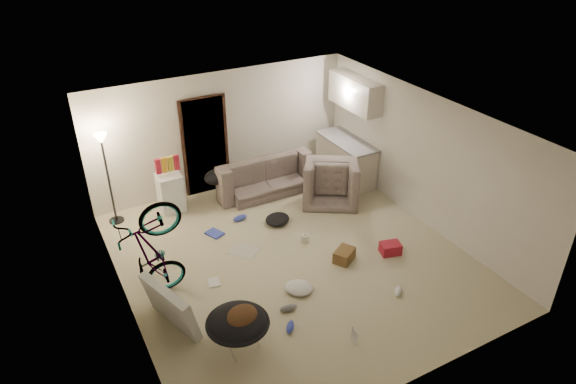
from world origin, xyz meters
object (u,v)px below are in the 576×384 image
bicycle (156,273)px  mini_fridge (171,193)px  armchair (331,181)px  drink_case_b (390,248)px  floor_lamp (105,160)px  drink_case_a (344,255)px  kitchen_counter (346,161)px  tv_box (170,306)px  juicer (305,238)px  sofa (261,177)px  saucer_chair (238,327)px

bicycle → mini_fridge: bearing=-18.1°
armchair → drink_case_b: (-0.15, -2.18, -0.25)m
armchair → mini_fridge: (-3.04, 1.05, 0.04)m
floor_lamp → drink_case_a: floor_lamp is taller
kitchen_counter → drink_case_a: 3.01m
tv_box → floor_lamp: bearing=73.9°
juicer → kitchen_counter: bearing=40.0°
juicer → drink_case_a: bearing=-68.7°
juicer → sofa: bearing=85.9°
mini_fridge → drink_case_b: 4.35m
floor_lamp → bicycle: size_ratio=1.01×
armchair → tv_box: bearing=59.4°
drink_case_b → juicer: (-1.14, 1.01, -0.02)m
floor_lamp → juicer: floor_lamp is taller
sofa → mini_fridge: bearing=-3.2°
armchair → bicycle: bearing=51.2°
armchair → drink_case_a: (-0.97, -1.97, -0.24)m
floor_lamp → bicycle: floor_lamp is taller
armchair → bicycle: size_ratio=0.60×
tv_box → kitchen_counter: bearing=10.5°
juicer → drink_case_b: bearing=-41.5°
armchair → drink_case_b: size_ratio=3.15×
floor_lamp → mini_fridge: floor_lamp is taller
saucer_chair → drink_case_a: size_ratio=2.33×
kitchen_counter → sofa: kitchen_counter is taller
drink_case_a → juicer: size_ratio=1.82×
tv_box → juicer: (2.74, 0.88, -0.27)m
tv_box → mini_fridge: bearing=54.7°
drink_case_a → saucer_chair: bearing=171.1°
tv_box → drink_case_b: (3.87, -0.12, -0.25)m
saucer_chair → sofa: bearing=60.2°
tv_box → drink_case_b: tv_box is taller
drink_case_a → drink_case_b: (0.83, -0.21, -0.01)m
drink_case_b → juicer: size_ratio=1.67×
tv_box → juicer: size_ratio=5.23×
drink_case_b → tv_box: bearing=-166.4°
juicer → bicycle: bearing=-175.9°
saucer_chair → tv_box: size_ratio=0.81×
mini_fridge → juicer: 2.85m
saucer_chair → drink_case_b: (3.20, 0.73, -0.27)m
tv_box → juicer: 2.89m
kitchen_counter → mini_fridge: 3.79m
sofa → saucer_chair: size_ratio=2.35×
sofa → saucer_chair: 4.45m
bicycle → tv_box: size_ratio=1.67×
bicycle → drink_case_a: size_ratio=4.79×
armchair → mini_fridge: size_ratio=1.39×
bicycle → drink_case_a: bicycle is taller
floor_lamp → drink_case_a: size_ratio=4.85×
floor_lamp → sofa: floor_lamp is taller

